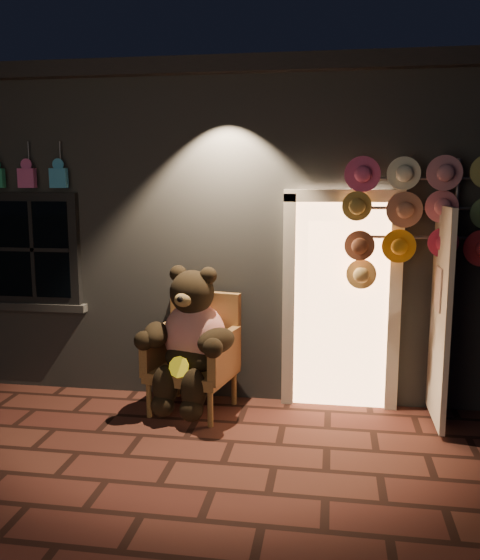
# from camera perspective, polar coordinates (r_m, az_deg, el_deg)

# --- Properties ---
(ground) EXTENTS (60.00, 60.00, 0.00)m
(ground) POSITION_cam_1_polar(r_m,az_deg,el_deg) (5.14, -6.43, -16.80)
(ground) COLOR #4E271E
(ground) RESTS_ON ground
(shop_building) EXTENTS (7.30, 5.95, 3.51)m
(shop_building) POSITION_cam_1_polar(r_m,az_deg,el_deg) (8.53, 0.49, 5.92)
(shop_building) COLOR slate
(shop_building) RESTS_ON ground
(wicker_armchair) EXTENTS (0.92, 0.86, 1.16)m
(wicker_armchair) POSITION_cam_1_polar(r_m,az_deg,el_deg) (5.99, -4.24, -6.95)
(wicker_armchair) COLOR olive
(wicker_armchair) RESTS_ON ground
(teddy_bear) EXTENTS (1.00, 0.87, 1.40)m
(teddy_bear) POSITION_cam_1_polar(r_m,az_deg,el_deg) (5.81, -4.78, -5.67)
(teddy_bear) COLOR red
(teddy_bear) RESTS_ON ground
(hat_rack) EXTENTS (1.41, 0.22, 2.50)m
(hat_rack) POSITION_cam_1_polar(r_m,az_deg,el_deg) (5.77, 16.67, 5.91)
(hat_rack) COLOR #59595E
(hat_rack) RESTS_ON ground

